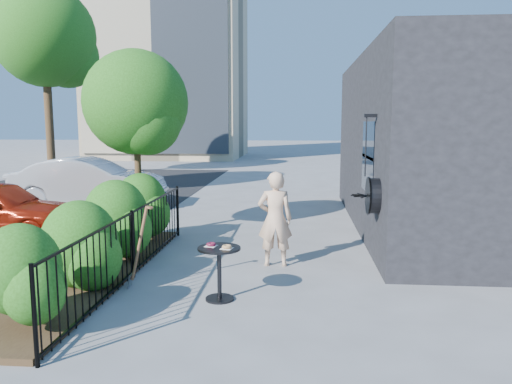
# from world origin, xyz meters

# --- Properties ---
(ground) EXTENTS (120.00, 120.00, 0.00)m
(ground) POSITION_xyz_m (0.00, 0.00, 0.00)
(ground) COLOR gray
(ground) RESTS_ON ground
(shop_building) EXTENTS (6.22, 9.00, 4.00)m
(shop_building) POSITION_xyz_m (5.50, 4.50, 2.00)
(shop_building) COLOR black
(shop_building) RESTS_ON ground
(fence) EXTENTS (0.05, 6.05, 1.10)m
(fence) POSITION_xyz_m (-1.50, 0.00, 0.56)
(fence) COLOR black
(fence) RESTS_ON ground
(planting_bed) EXTENTS (1.30, 6.00, 0.08)m
(planting_bed) POSITION_xyz_m (-2.20, 0.00, 0.04)
(planting_bed) COLOR #382616
(planting_bed) RESTS_ON ground
(shrubs) EXTENTS (1.10, 5.60, 1.24)m
(shrubs) POSITION_xyz_m (-2.10, 0.10, 0.70)
(shrubs) COLOR #215212
(shrubs) RESTS_ON ground
(patio_tree) EXTENTS (2.20, 2.20, 3.94)m
(patio_tree) POSITION_xyz_m (-2.24, 2.76, 2.76)
(patio_tree) COLOR #3F2B19
(patio_tree) RESTS_ON ground
(street_tree_far) EXTENTS (4.40, 4.40, 8.28)m
(street_tree_far) POSITION_xyz_m (-9.94, 13.96, 5.92)
(street_tree_far) COLOR #3F2B19
(street_tree_far) RESTS_ON ground
(cafe_table) EXTENTS (0.60, 0.60, 0.81)m
(cafe_table) POSITION_xyz_m (0.05, -0.90, 0.53)
(cafe_table) COLOR black
(cafe_table) RESTS_ON ground
(woman) EXTENTS (0.63, 0.43, 1.65)m
(woman) POSITION_xyz_m (0.74, 0.87, 0.83)
(woman) COLOR #E1B491
(woman) RESTS_ON ground
(shovel) EXTENTS (0.43, 0.17, 1.29)m
(shovel) POSITION_xyz_m (-1.25, -0.50, 0.57)
(shovel) COLOR brown
(shovel) RESTS_ON ground
(car_silver) EXTENTS (4.48, 1.78, 1.45)m
(car_silver) POSITION_xyz_m (-5.03, 6.54, 0.73)
(car_silver) COLOR #B9B9BE
(car_silver) RESTS_ON ground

